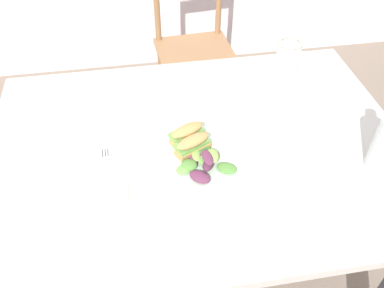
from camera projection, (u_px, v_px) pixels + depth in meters
The scene contains 9 objects.
dining_table at pixel (199, 171), 1.30m from camera, with size 1.27×0.92×0.74m.
chair_wooden_far at pixel (194, 49), 2.17m from camera, with size 0.42×0.42×0.87m.
plate_lunch at pixel (194, 157), 1.17m from camera, with size 0.28×0.28×0.01m, color beige.
sandwich_half_front at pixel (193, 145), 1.16m from camera, with size 0.12×0.09×0.06m.
sandwich_half_back at pixel (187, 134), 1.19m from camera, with size 0.12×0.09×0.06m.
salad_mixed_greens at pixel (204, 162), 1.13m from camera, with size 0.18×0.16×0.04m.
napkin_folded at pixel (106, 173), 1.13m from camera, with size 0.12×0.22×0.00m, color white.
fork_on_napkin at pixel (106, 168), 1.14m from camera, with size 0.03×0.19×0.00m.
mason_jar_iced_tea at pixel (288, 57), 1.47m from camera, with size 0.09×0.09×0.12m.
Camera 1 is at (-0.09, -0.76, 1.58)m, focal length 37.55 mm.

